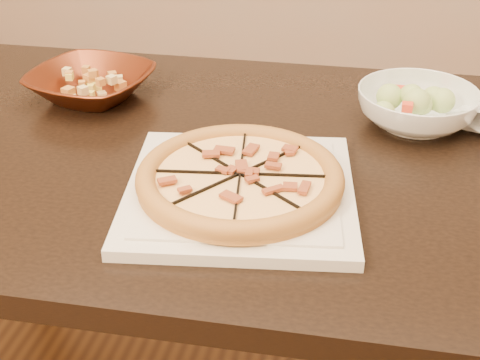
{
  "coord_description": "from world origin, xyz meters",
  "views": [
    {
      "loc": [
        0.25,
        -0.99,
        1.29
      ],
      "look_at": [
        0.07,
        -0.18,
        0.78
      ],
      "focal_mm": 50.0,
      "sensor_mm": 36.0,
      "label": 1
    }
  ],
  "objects_px": {
    "plate": "(240,191)",
    "pizza": "(240,178)",
    "bronze_bowl": "(91,84)",
    "salad_bowl": "(417,108)",
    "dining_table": "(194,203)"
  },
  "relations": [
    {
      "from": "salad_bowl",
      "to": "pizza",
      "type": "bearing_deg",
      "value": -129.69
    },
    {
      "from": "pizza",
      "to": "bronze_bowl",
      "type": "bearing_deg",
      "value": 141.16
    },
    {
      "from": "pizza",
      "to": "plate",
      "type": "bearing_deg",
      "value": 4.83
    },
    {
      "from": "plate",
      "to": "salad_bowl",
      "type": "relative_size",
      "value": 1.8
    },
    {
      "from": "dining_table",
      "to": "plate",
      "type": "relative_size",
      "value": 3.42
    },
    {
      "from": "dining_table",
      "to": "plate",
      "type": "bearing_deg",
      "value": -50.22
    },
    {
      "from": "dining_table",
      "to": "plate",
      "type": "height_order",
      "value": "plate"
    },
    {
      "from": "dining_table",
      "to": "bronze_bowl",
      "type": "relative_size",
      "value": 5.79
    },
    {
      "from": "bronze_bowl",
      "to": "salad_bowl",
      "type": "height_order",
      "value": "salad_bowl"
    },
    {
      "from": "pizza",
      "to": "salad_bowl",
      "type": "bearing_deg",
      "value": 50.31
    },
    {
      "from": "plate",
      "to": "bronze_bowl",
      "type": "bearing_deg",
      "value": 141.17
    },
    {
      "from": "plate",
      "to": "pizza",
      "type": "relative_size",
      "value": 1.25
    },
    {
      "from": "dining_table",
      "to": "pizza",
      "type": "distance_m",
      "value": 0.23
    },
    {
      "from": "plate",
      "to": "pizza",
      "type": "xyz_separation_m",
      "value": [
        -0.0,
        -0.0,
        0.02
      ]
    },
    {
      "from": "bronze_bowl",
      "to": "salad_bowl",
      "type": "xyz_separation_m",
      "value": [
        0.61,
        0.02,
        0.01
      ]
    }
  ]
}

